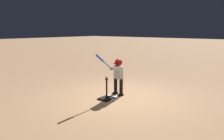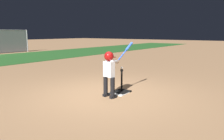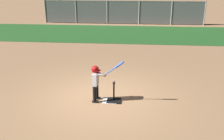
% 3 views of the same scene
% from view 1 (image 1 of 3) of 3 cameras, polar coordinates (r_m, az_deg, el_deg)
% --- Properties ---
extents(ground_plane, '(90.00, 90.00, 0.00)m').
position_cam_1_polar(ground_plane, '(6.76, 2.55, -7.14)').
color(ground_plane, '#AD7F56').
extents(home_plate, '(0.47, 0.47, 0.02)m').
position_cam_1_polar(home_plate, '(6.68, -0.59, -7.26)').
color(home_plate, white).
rests_on(home_plate, ground_plane).
extents(batting_tee, '(0.43, 0.38, 0.64)m').
position_cam_1_polar(batting_tee, '(6.56, -1.39, -6.89)').
color(batting_tee, black).
rests_on(batting_tee, ground_plane).
extents(batter_child, '(1.00, 0.37, 1.37)m').
position_cam_1_polar(batter_child, '(6.80, 1.45, -0.55)').
color(batter_child, black).
rests_on(batter_child, ground_plane).
extents(baseball, '(0.07, 0.07, 0.07)m').
position_cam_1_polar(baseball, '(6.41, -1.42, -1.86)').
color(baseball, white).
rests_on(baseball, batting_tee).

